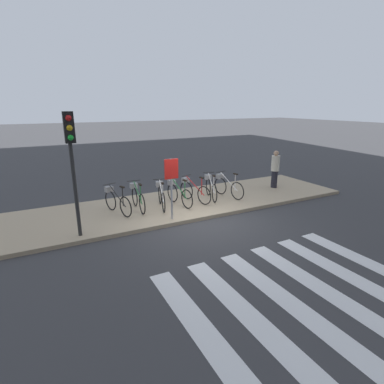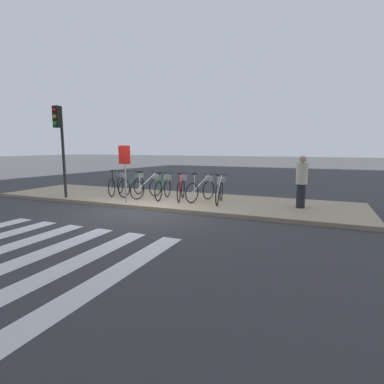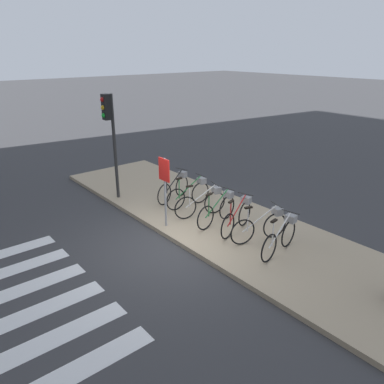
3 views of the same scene
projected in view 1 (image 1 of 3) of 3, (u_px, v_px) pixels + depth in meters
The scene contains 12 objects.
ground_plane at pixel (199, 221), 9.47m from camera, with size 120.00×120.00×0.00m, color #38383A.
sidewalk at pixel (177, 204), 10.89m from camera, with size 13.28×3.37×0.12m.
parked_bicycle_0 at pixel (116, 200), 9.77m from camera, with size 0.61×1.55×0.99m.
parked_bicycle_1 at pixel (137, 197), 10.13m from camera, with size 0.46×1.60×0.99m.
parked_bicycle_2 at pixel (161, 195), 10.32m from camera, with size 0.56×1.56×0.99m.
parked_bicycle_3 at pixel (178, 193), 10.61m from camera, with size 0.46×1.59×0.99m.
parked_bicycle_4 at pixel (193, 190), 10.97m from camera, with size 0.59×1.55×0.99m.
parked_bicycle_5 at pixel (211, 187), 11.35m from camera, with size 0.60×1.55×0.99m.
parked_bicycle_6 at pixel (227, 185), 11.55m from camera, with size 0.46×1.59×0.99m.
pedestrian at pixel (275, 168), 12.71m from camera, with size 0.34×0.34×1.59m.
traffic_light at pixel (71, 149), 7.42m from camera, with size 0.24×0.40×3.28m.
sign_post at pixel (171, 179), 8.97m from camera, with size 0.44×0.07×1.90m.
Camera 1 is at (-4.27, -7.73, 3.55)m, focal length 28.00 mm.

